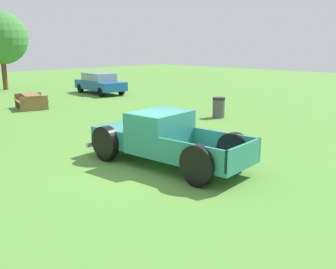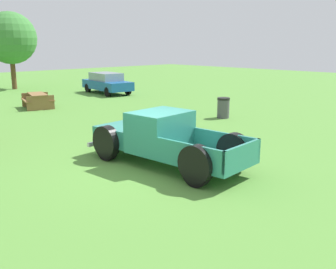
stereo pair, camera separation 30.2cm
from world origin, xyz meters
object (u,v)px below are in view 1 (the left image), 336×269
(pickup_truck_foreground, at_px, (158,139))
(oak_tree_west, at_px, (1,38))
(trash_can, at_px, (219,108))
(sedan_distant_a, at_px, (100,83))
(picnic_table, at_px, (31,99))

(pickup_truck_foreground, height_order, oak_tree_west, oak_tree_west)
(trash_can, bearing_deg, pickup_truck_foreground, -156.18)
(sedan_distant_a, distance_m, picnic_table, 6.87)
(pickup_truck_foreground, height_order, picnic_table, pickup_truck_foreground)
(sedan_distant_a, bearing_deg, trash_can, -97.27)
(pickup_truck_foreground, distance_m, trash_can, 7.55)
(picnic_table, height_order, trash_can, trash_can)
(pickup_truck_foreground, bearing_deg, sedan_distant_a, 59.85)
(sedan_distant_a, xyz_separation_m, trash_can, (-1.44, -11.33, -0.27))
(trash_can, relative_size, oak_tree_west, 0.17)
(pickup_truck_foreground, distance_m, picnic_table, 11.95)
(pickup_truck_foreground, distance_m, sedan_distant_a, 16.63)
(pickup_truck_foreground, height_order, trash_can, pickup_truck_foreground)
(pickup_truck_foreground, relative_size, oak_tree_west, 0.89)
(trash_can, bearing_deg, oak_tree_west, 96.46)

